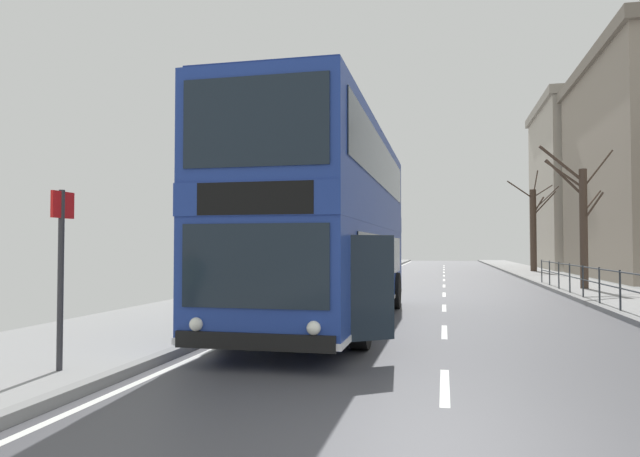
# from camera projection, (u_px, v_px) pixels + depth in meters

# --- Properties ---
(ground) EXTENTS (15.80, 140.00, 0.20)m
(ground) POSITION_uv_depth(u_px,v_px,m) (359.00, 450.00, 4.90)
(ground) COLOR #46464B
(double_decker_bus_main) EXTENTS (3.21, 10.97, 4.52)m
(double_decker_bus_main) POSITION_uv_depth(u_px,v_px,m) (330.00, 222.00, 13.36)
(double_decker_bus_main) COLOR navy
(double_decker_bus_main) RESTS_ON ground
(pedestrian_railing_far_kerb) EXTENTS (0.05, 26.19, 1.05)m
(pedestrian_railing_far_kerb) POSITION_uv_depth(u_px,v_px,m) (632.00, 286.00, 13.74)
(pedestrian_railing_far_kerb) COLOR #2D3338
(pedestrian_railing_far_kerb) RESTS_ON ground
(bus_stop_sign_near) EXTENTS (0.08, 0.44, 2.41)m
(bus_stop_sign_near) POSITION_uv_depth(u_px,v_px,m) (61.00, 258.00, 7.64)
(bus_stop_sign_near) COLOR #2D2D33
(bus_stop_sign_near) RESTS_ON ground
(bare_tree_far_00) EXTENTS (3.43, 2.38, 6.76)m
(bare_tree_far_00) POSITION_uv_depth(u_px,v_px,m) (533.00, 228.00, 38.92)
(bare_tree_far_00) COLOR #423328
(bare_tree_far_00) RESTS_ON ground
(bare_tree_far_01) EXTENTS (3.01, 1.87, 5.72)m
(bare_tree_far_01) POSITION_uv_depth(u_px,v_px,m) (581.00, 219.00, 22.73)
(bare_tree_far_01) COLOR #423328
(bare_tree_far_01) RESTS_ON ground
(background_building_00) EXTENTS (13.10, 12.65, 13.68)m
(background_building_00) POSITION_uv_depth(u_px,v_px,m) (622.00, 184.00, 46.07)
(background_building_00) COLOR #B2A899
(background_building_00) RESTS_ON ground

